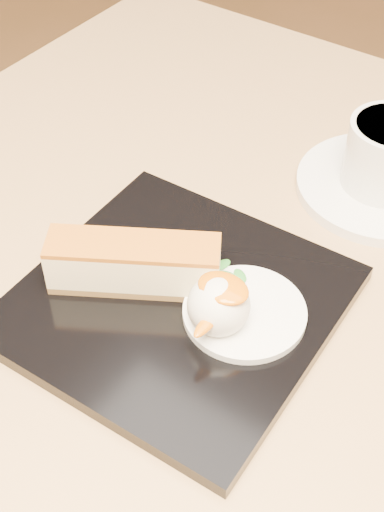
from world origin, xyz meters
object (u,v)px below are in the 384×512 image
Objects in this scene: table at (237,418)px; cheesecake at (134,264)px; ice_cream_scoop at (219,305)px; saucer at (381,186)px; dessert_plate at (177,303)px.

cheesecake reaches higher than table.
ice_cream_scoop reaches higher than saucer.
dessert_plate is 4.94× the size of ice_cream_scoop.
dessert_plate is at bearing -22.32° from cheesecake.
saucer is at bearing 82.00° from table.
saucer is at bearing 82.97° from ice_cream_scoop.
cheesecake is 0.84× the size of saucer.
ice_cream_scoop is at bearing -92.18° from table.
ice_cream_scoop is (0.04, -0.01, 0.03)m from dessert_plate.
table is at bearing 87.82° from ice_cream_scoop.
table is 6.31× the size of cheesecake.
ice_cream_scoop is 0.30× the size of saucer.
table is 0.17m from dessert_plate.
ice_cream_scoop is 0.23m from saucer.
dessert_plate is at bearing -107.25° from saucer.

